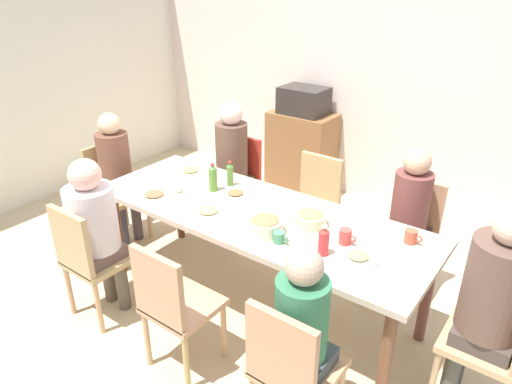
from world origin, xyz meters
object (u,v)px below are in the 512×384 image
Objects in this scene: chair_6 at (314,202)px; plate_2 at (358,257)px; chair_1 at (173,303)px; cup_2 at (411,237)px; plate_0 at (191,171)px; chair_3 at (238,179)px; bowl_1 at (265,225)px; chair_0 at (113,187)px; chair_4 at (88,257)px; person_3 at (231,157)px; person_0 at (116,169)px; plate_1 at (236,194)px; person_2 at (302,330)px; dining_table at (256,221)px; person_7 at (492,296)px; cup_0 at (346,237)px; cup_1 at (279,237)px; bottle_1 at (213,178)px; bottle_0 at (324,241)px; person_5 at (408,214)px; chair_5 at (409,232)px; side_cabinet at (301,153)px; chair_2 at (291,367)px; plate_4 at (208,212)px; chair_7 at (500,340)px; microwave at (304,100)px; person_4 at (94,224)px; plate_3 at (154,196)px; bowl_0 at (310,218)px; bottle_2 at (230,174)px; cup_3 at (175,187)px.

chair_6 is 3.90× the size of plate_2.
chair_1 is 8.07× the size of cup_2.
chair_3 is at bearing 88.22° from plate_0.
chair_1 reaches higher than bowl_1.
chair_4 is (0.79, -0.82, 0.00)m from chair_0.
person_3 reaches higher than chair_1.
person_0 reaches higher than plate_1.
plate_1 is at bearing -52.13° from chair_3.
person_2 is at bearing -29.87° from plate_0.
person_2 reaches higher than plate_0.
person_7 reaches higher than dining_table.
cup_0 is (-0.14, 0.11, 0.03)m from plate_2.
cup_1 is 0.50× the size of bottle_1.
cup_2 is at bearing 63.28° from plate_2.
plate_2 is 2.07× the size of cup_2.
person_0 is 1.35× the size of chair_1.
bottle_0 is (0.42, -0.01, 0.04)m from bowl_1.
bottle_0 reaches higher than chair_1.
cup_1 is at bearing -115.72° from person_5.
side_cabinet is (-1.61, 1.09, -0.06)m from chair_5.
chair_0 and chair_2 have the same top height.
cup_1 is (0.60, -0.02, 0.02)m from plate_4.
person_5 is (2.44, 0.73, 0.19)m from chair_0.
plate_4 is at bearing -173.21° from chair_7.
chair_4 is at bearing -49.59° from person_0.
plate_0 is at bearing -91.90° from microwave.
bottle_0 reaches higher than chair_6.
person_7 is 1.20m from cup_1.
chair_0 is 1.42m from plate_4.
person_4 is 1.78m from chair_6.
plate_3 is 2.30× the size of cup_1.
bowl_1 is at bearing -126.37° from bowl_0.
microwave is (-0.37, 1.68, 0.17)m from bottle_2.
chair_2 is 0.74m from bottle_0.
bowl_1 is 0.76m from bottle_2.
chair_0 is 1.10m from person_4.
chair_1 is 1.00× the size of chair_4.
bottle_0 is (1.46, -0.93, 0.11)m from person_3.
person_3 is at bearing 151.07° from bowl_0.
chair_3 is 1.49m from bowl_1.
plate_4 is at bearing 150.64° from chair_2.
bottle_0 is at bearing 1.53° from plate_4.
chair_6 is 8.07× the size of cup_2.
chair_2 is at bearing -59.46° from microwave.
cup_3 is (-1.04, 0.13, 0.01)m from cup_1.
chair_4 is at bearing -120.83° from plate_1.
person_0 is 2.53× the size of microwave.
chair_1 is 1.88× the size of microwave.
person_3 reaches higher than chair_0.
cup_2 is (0.61, 0.18, -0.01)m from bowl_0.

